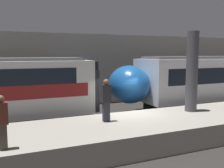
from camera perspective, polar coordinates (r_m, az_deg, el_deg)
name	(u,v)px	position (r m, az deg, el deg)	size (l,w,h in m)	color
ground_plane	(127,129)	(13.36, 3.35, -9.81)	(120.00, 120.00, 0.00)	#282623
platform	(147,130)	(11.66, 7.63, -9.95)	(40.00, 3.74, 0.93)	gray
station_rear_barrier	(84,70)	(19.21, -6.01, 3.10)	(50.00, 0.15, 5.19)	#9E998E
support_pillar_near	(192,72)	(13.45, 17.00, 2.58)	(0.57, 0.57, 3.93)	#47474C
person_waiting	(106,99)	(10.95, -1.28, -3.29)	(0.38, 0.24, 1.81)	#2D2D38
person_walking	(1,121)	(8.48, -22.92, -7.46)	(0.38, 0.24, 1.65)	#473D33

